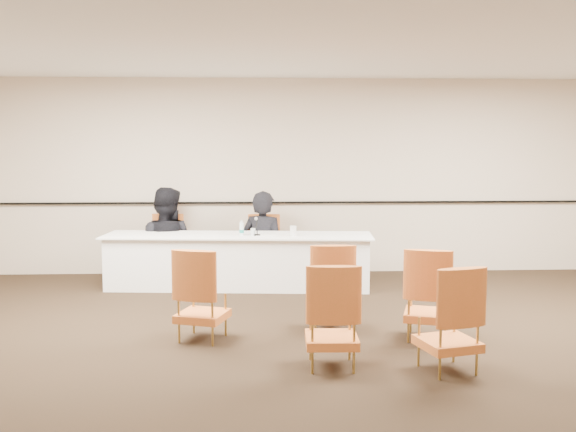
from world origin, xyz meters
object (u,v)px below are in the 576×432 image
object	(u,v)px
panel_table	(238,261)
coffee_cup	(293,231)
panelist_main	(263,253)
panelist_main_chair	(263,248)
microphone	(257,227)
panelist_second_chair	(165,247)
aud_chair_back_mid	(332,315)
drinking_glass	(253,232)
water_bottle	(242,228)
aud_chair_front_left	(202,294)
aud_chair_back_right	(448,318)
aud_chair_front_mid	(331,287)
panelist_second	(166,251)
aud_chair_front_right	(428,293)

from	to	relation	value
panel_table	coffee_cup	xyz separation A→B (m)	(0.76, -0.18, 0.44)
panelist_main	panelist_main_chair	bearing A→B (deg)	-0.00
microphone	panelist_second_chair	bearing A→B (deg)	144.76
aud_chair_back_mid	drinking_glass	bearing A→B (deg)	104.77
coffee_cup	aud_chair_back_mid	distance (m)	3.15
panel_table	drinking_glass	size ratio (longest dim) A/B	37.13
drinking_glass	water_bottle	bearing A→B (deg)	-176.20
panelist_second_chair	aud_chair_back_mid	distance (m)	4.44
panel_table	drinking_glass	distance (m)	0.48
drinking_glass	aud_chair_front_left	bearing A→B (deg)	-101.95
panelist_main_chair	drinking_glass	xyz separation A→B (m)	(-0.14, -0.61, 0.32)
water_bottle	aud_chair_back_right	distance (m)	3.87
panelist_second_chair	aud_chair_front_mid	bearing A→B (deg)	-47.87
drinking_glass	aud_chair_back_mid	distance (m)	3.32
panelist_main_chair	aud_chair_front_mid	bearing A→B (deg)	-70.71
panelist_main_chair	panelist_second	bearing A→B (deg)	180.00
aud_chair_front_right	panelist_main_chair	bearing A→B (deg)	135.81
panelist_main	panelist_main_chair	world-z (taller)	panelist_main
panelist_main_chair	panelist_second	world-z (taller)	panelist_second
panelist_second	coffee_cup	world-z (taller)	panelist_second
panelist_second_chair	panelist_second	bearing A→B (deg)	0.00
panelist_main_chair	aud_chair_front_mid	distance (m)	2.78
panel_table	aud_chair_front_left	distance (m)	2.45
aud_chair_front_left	aud_chair_front_mid	distance (m)	1.37
microphone	aud_chair_back_mid	world-z (taller)	microphone
panelist_main	microphone	distance (m)	0.80
water_bottle	aud_chair_front_right	distance (m)	3.14
panelist_second	panelist_second_chair	distance (m)	0.06
water_bottle	coffee_cup	size ratio (longest dim) A/B	1.49
panelist_main	aud_chair_back_mid	world-z (taller)	panelist_main
panel_table	panelist_second_chair	bearing A→B (deg)	154.20
drinking_glass	aud_chair_back_right	bearing A→B (deg)	-63.00
drinking_glass	aud_chair_front_mid	size ratio (longest dim) A/B	0.11
microphone	aud_chair_back_right	size ratio (longest dim) A/B	0.26
drinking_glass	aud_chair_back_right	world-z (taller)	aud_chair_back_right
panelist_main	coffee_cup	distance (m)	0.92
aud_chair_back_right	panelist_second_chair	bearing A→B (deg)	111.41
water_bottle	aud_chair_front_mid	bearing A→B (deg)	-64.24
aud_chair_front_mid	aud_chair_back_right	world-z (taller)	same
panelist_main	coffee_cup	size ratio (longest dim) A/B	13.26
aud_chair_front_left	aud_chair_back_right	xyz separation A→B (m)	(2.22, -1.03, 0.00)
aud_chair_front_mid	panelist_main_chair	bearing A→B (deg)	105.18
water_bottle	microphone	bearing A→B (deg)	-4.90
coffee_cup	aud_chair_back_right	distance (m)	3.50
aud_chair_front_left	aud_chair_back_mid	xyz separation A→B (m)	(1.22, -0.87, 0.00)
panel_table	aud_chair_back_mid	bearing A→B (deg)	-69.60
panelist_second	panelist_second_chair	size ratio (longest dim) A/B	2.00
panelist_second	aud_chair_back_right	size ratio (longest dim) A/B	2.00
aud_chair_front_left	aud_chair_back_right	world-z (taller)	same
water_bottle	aud_chair_front_mid	world-z (taller)	water_bottle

